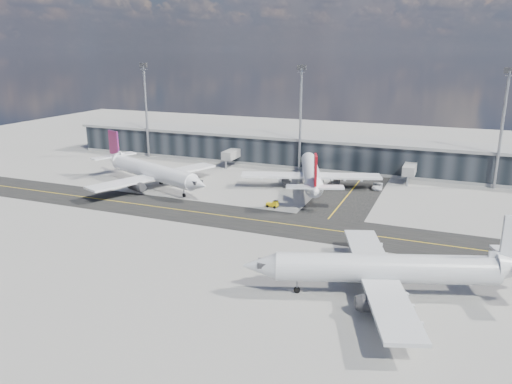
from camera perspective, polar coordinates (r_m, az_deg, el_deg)
ground at (r=98.25m, az=-3.45°, el=-3.59°), size 300.00×300.00×0.00m
taxiway_lanes at (r=106.10m, az=0.95°, el=-2.05°), size 180.00×63.00×0.03m
terminal_concourse at (r=146.87m, az=5.82°, el=4.61°), size 152.00×19.80×8.80m
floodlight_masts at (r=138.47m, az=5.11°, el=8.77°), size 102.50×0.70×28.90m
airliner_af at (r=125.49m, az=-11.90°, el=2.35°), size 39.47×34.15×12.17m
airliner_redtail at (r=121.48m, az=6.32°, el=2.11°), size 33.86×39.23×11.92m
airliner_near at (r=71.43m, az=15.06°, el=-8.50°), size 39.18×33.83×11.93m
baggage_tug at (r=107.48m, az=1.97°, el=-1.38°), size 2.66×1.53×1.60m
service_van at (r=125.39m, az=13.72°, el=0.67°), size 2.88×5.35×1.43m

